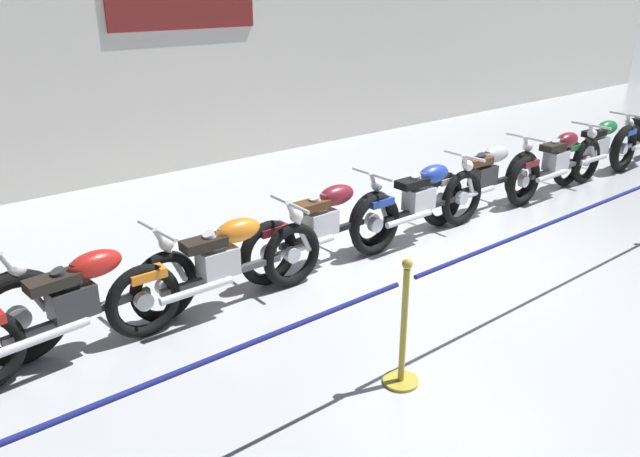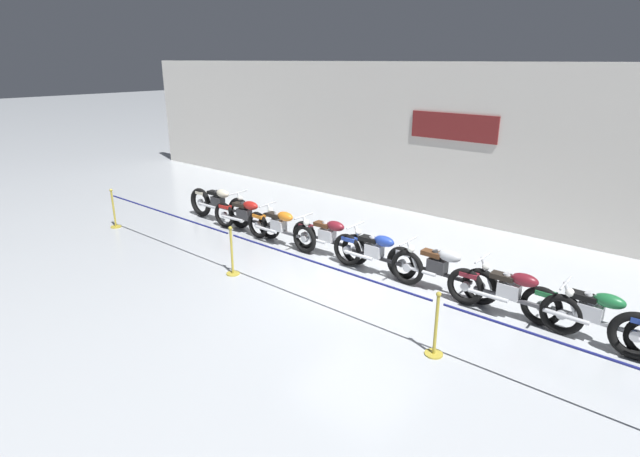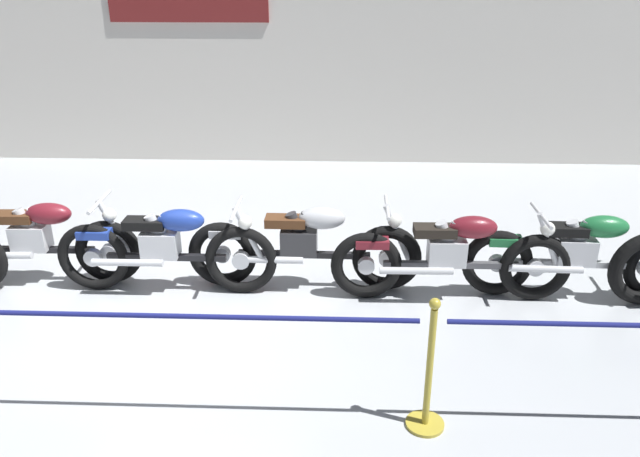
# 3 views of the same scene
# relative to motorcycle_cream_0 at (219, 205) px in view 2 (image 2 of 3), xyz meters

# --- Properties ---
(ground_plane) EXTENTS (120.00, 120.00, 0.00)m
(ground_plane) POSITION_rel_motorcycle_cream_0_xyz_m (5.32, -0.73, -0.49)
(ground_plane) COLOR #B2B7BC
(back_wall) EXTENTS (28.00, 0.29, 4.20)m
(back_wall) POSITION_rel_motorcycle_cream_0_xyz_m (5.32, 4.40, 1.61)
(back_wall) COLOR silver
(back_wall) RESTS_ON ground
(motorcycle_cream_0) EXTENTS (2.45, 0.62, 0.99)m
(motorcycle_cream_0) POSITION_rel_motorcycle_cream_0_xyz_m (0.00, 0.00, 0.00)
(motorcycle_cream_0) COLOR black
(motorcycle_cream_0) RESTS_ON ground
(motorcycle_red_1) EXTENTS (2.24, 0.62, 0.92)m
(motorcycle_red_1) POSITION_rel_motorcycle_cream_0_xyz_m (1.25, -0.15, -0.03)
(motorcycle_red_1) COLOR black
(motorcycle_red_1) RESTS_ON ground
(motorcycle_orange_2) EXTENTS (2.25, 0.62, 0.92)m
(motorcycle_orange_2) POSITION_rel_motorcycle_cream_0_xyz_m (2.55, -0.23, -0.03)
(motorcycle_orange_2) COLOR black
(motorcycle_orange_2) RESTS_ON ground
(motorcycle_maroon_3) EXTENTS (2.15, 0.62, 0.92)m
(motorcycle_maroon_3) POSITION_rel_motorcycle_cream_0_xyz_m (3.91, -0.04, -0.03)
(motorcycle_maroon_3) COLOR black
(motorcycle_maroon_3) RESTS_ON ground
(motorcycle_blue_4) EXTENTS (2.21, 0.62, 0.94)m
(motorcycle_blue_4) POSITION_rel_motorcycle_cream_0_xyz_m (5.28, -0.19, -0.02)
(motorcycle_blue_4) COLOR black
(motorcycle_blue_4) RESTS_ON ground
(motorcycle_silver_5) EXTENTS (2.36, 0.62, 0.93)m
(motorcycle_silver_5) POSITION_rel_motorcycle_cream_0_xyz_m (6.65, -0.06, -0.03)
(motorcycle_silver_5) COLOR black
(motorcycle_silver_5) RESTS_ON ground
(motorcycle_maroon_6) EXTENTS (2.34, 0.62, 0.93)m
(motorcycle_maroon_6) POSITION_rel_motorcycle_cream_0_xyz_m (8.09, -0.24, -0.03)
(motorcycle_maroon_6) COLOR black
(motorcycle_maroon_6) RESTS_ON ground
(motorcycle_green_7) EXTENTS (2.26, 0.62, 0.92)m
(motorcycle_green_7) POSITION_rel_motorcycle_cream_0_xyz_m (9.35, -0.16, -0.03)
(motorcycle_green_7) COLOR black
(motorcycle_green_7) RESTS_ON ground
(stanchion_far_left) EXTENTS (14.03, 0.28, 1.05)m
(stanchion_far_left) POSITION_rel_motorcycle_cream_0_xyz_m (3.70, -2.10, 0.28)
(stanchion_far_left) COLOR gold
(stanchion_far_left) RESTS_ON ground
(stanchion_mid_left) EXTENTS (0.28, 0.28, 1.05)m
(stanchion_mid_left) POSITION_rel_motorcycle_cream_0_xyz_m (3.00, -2.10, -0.13)
(stanchion_mid_left) COLOR gold
(stanchion_mid_left) RESTS_ON ground
(stanchion_mid_right) EXTENTS (0.28, 0.28, 1.05)m
(stanchion_mid_right) POSITION_rel_motorcycle_cream_0_xyz_m (7.64, -2.10, -0.13)
(stanchion_mid_right) COLOR gold
(stanchion_mid_right) RESTS_ON ground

